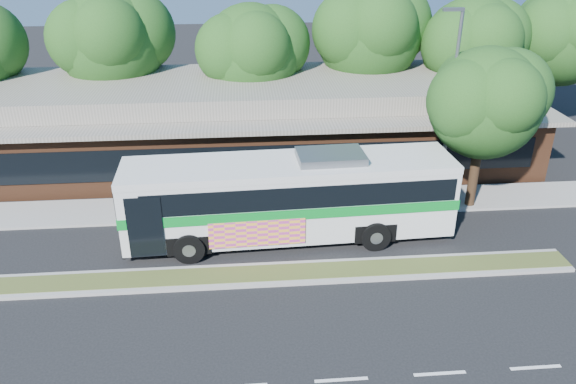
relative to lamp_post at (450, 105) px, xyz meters
name	(u,v)px	position (x,y,z in m)	size (l,w,h in m)	color
ground	(239,286)	(-9.56, -6.00, -4.90)	(120.00, 120.00, 0.00)	black
median_strip	(239,276)	(-9.56, -5.40, -4.83)	(26.00, 1.10, 0.15)	#434D20
sidewalk	(238,207)	(-9.56, 0.40, -4.84)	(44.00, 2.60, 0.12)	gray
plaza_building	(236,121)	(-9.56, 6.99, -2.77)	(33.20, 11.20, 4.45)	#502B19
lamp_post	(450,105)	(0.00, 0.00, 0.00)	(0.93, 0.18, 9.07)	slate
tree_bg_b	(118,40)	(-16.13, 10.14, 1.24)	(6.69, 6.00, 9.00)	black
tree_bg_c	(258,50)	(-8.16, 9.13, 0.69)	(6.24, 5.60, 8.26)	black
tree_bg_d	(376,31)	(-1.12, 10.15, 1.52)	(6.91, 6.20, 9.37)	black
tree_bg_e	(478,44)	(4.85, 9.14, 0.84)	(6.47, 5.80, 8.50)	black
tree_bg_f	(568,34)	(10.87, 10.14, 1.16)	(6.69, 6.00, 8.92)	black
transit_bus	(291,193)	(-7.31, -2.54, -2.77)	(13.75, 3.60, 3.83)	silver
sidewalk_tree	(492,100)	(1.79, -0.26, 0.29)	(5.50, 4.93, 7.55)	black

